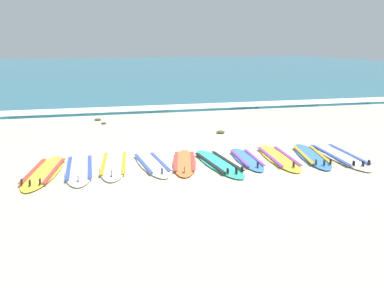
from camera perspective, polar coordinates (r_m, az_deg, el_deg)
The scene contains 16 objects.
ground_plane at distance 9.26m, azimuth 1.67°, elevation -2.04°, with size 80.00×80.00×0.00m, color #C1B599.
sea at distance 45.12m, azimuth -11.12°, elevation 10.58°, with size 80.00×60.00×0.10m, color #23667A.
wave_foam_strip at distance 15.99m, azimuth -5.17°, elevation 4.94°, with size 80.00×1.24×0.11m, color white.
surfboard_0 at distance 8.71m, azimuth -20.20°, elevation -3.73°, with size 0.96×2.42×0.18m.
surfboard_1 at distance 8.72m, azimuth -15.63°, elevation -3.35°, with size 0.59×2.35×0.18m.
surfboard_2 at distance 8.86m, azimuth -10.96°, elevation -2.81°, with size 0.82×2.40×0.18m.
surfboard_3 at distance 8.77m, azimuth -5.73°, elevation -2.79°, with size 0.75×2.16×0.18m.
surfboard_4 at distance 8.84m, azimuth -1.08°, elevation -2.59°, with size 0.97×2.14×0.18m.
surfboard_5 at distance 8.79m, azimuth 3.74°, elevation -2.71°, with size 0.80×2.33×0.18m.
surfboard_6 at distance 9.16m, azimuth 7.72°, elevation -2.11°, with size 0.61×1.95×0.18m.
surfboard_7 at distance 9.42m, azimuth 12.10°, elevation -1.86°, with size 0.80×2.35×0.18m.
surfboard_8 at distance 9.74m, azimuth 16.55°, elevation -1.61°, with size 1.05×2.30×0.18m.
surfboard_9 at distance 9.98m, azimuth 20.04°, elevation -1.52°, with size 0.85×2.58×0.18m.
seaweed_clump_near_shoreline at distance 13.49m, azimuth -12.38°, elevation 2.88°, with size 0.17×0.14×0.06m, color #2D381E.
seaweed_clump_mid_sand at distance 11.83m, azimuth 4.06°, elevation 1.70°, with size 0.25×0.20×0.09m, color #384723.
seaweed_clump_by_the_boards at distance 14.18m, azimuth -13.19°, elevation 3.40°, with size 0.22×0.18×0.08m, color #384723.
Camera 1 is at (-2.42, -8.57, 2.56)m, focal length 37.72 mm.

